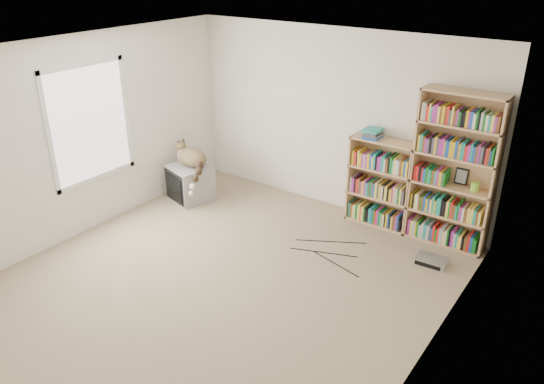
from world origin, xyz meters
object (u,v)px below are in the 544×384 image
Objects in this scene: crt_tv at (190,183)px; bookcase_tall at (454,175)px; cat at (192,161)px; bookcase_short at (381,186)px; dvd_player at (432,261)px.

bookcase_tall is (3.51, 0.91, 0.66)m from crt_tv.
bookcase_short reaches higher than cat.
dvd_player is at bearing 21.11° from crt_tv.
bookcase_tall is 0.98m from bookcase_short.
cat is at bearing -177.75° from dvd_player.
crt_tv is 0.99× the size of cat.
dvd_player is (3.51, 0.30, -0.57)m from cat.
dvd_player is (0.97, -0.61, -0.50)m from bookcase_short.
bookcase_tall is (3.45, 0.91, 0.31)m from cat.
bookcase_short is (2.60, 0.91, 0.29)m from crt_tv.
bookcase_short is at bearing 35.55° from crt_tv.
bookcase_short is at bearing 145.29° from dvd_player.
crt_tv is at bearing -160.78° from bookcase_short.
bookcase_tall is at bearing 93.24° from dvd_player.
bookcase_short reaches higher than dvd_player.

